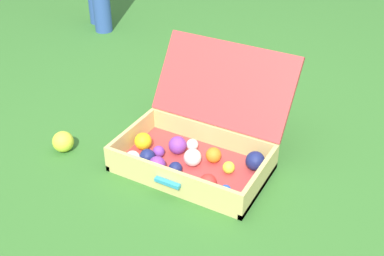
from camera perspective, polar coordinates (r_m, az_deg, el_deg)
The scene contains 3 objects.
ground_plane at distance 2.06m, azimuth 1.01°, elevation -4.65°, with size 16.00×16.00×0.00m, color #336B28.
open_suitcase at distance 2.04m, azimuth 0.79°, elevation -1.65°, with size 0.63×0.61×0.44m.
stray_ball_on_grass at distance 2.20m, azimuth -15.22°, elevation -1.59°, with size 0.10×0.10×0.10m, color #CCDB38.
Camera 1 is at (0.75, -1.44, 1.26)m, focal length 44.44 mm.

